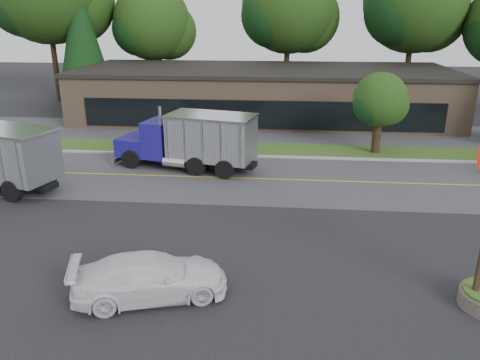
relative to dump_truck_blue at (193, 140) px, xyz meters
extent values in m
plane|color=#2D2D32|center=(1.50, -10.53, -1.81)|extent=(140.00, 140.00, 0.00)
cube|color=#5A5A60|center=(1.50, -1.53, -1.81)|extent=(60.00, 8.00, 0.02)
cube|color=gold|center=(1.50, -1.53, -1.81)|extent=(60.00, 0.12, 0.01)
cube|color=#9E9E99|center=(1.50, 2.67, -1.81)|extent=(60.00, 0.30, 0.12)
cube|color=#35551D|center=(1.50, 4.47, -1.81)|extent=(60.00, 3.40, 0.03)
cube|color=#5A5A60|center=(1.50, 9.47, -1.81)|extent=(60.00, 7.00, 0.02)
cube|color=#8A6D55|center=(3.50, 15.47, 0.19)|extent=(32.00, 12.00, 4.00)
cylinder|color=#382619|center=(-18.50, 21.47, 1.23)|extent=(0.56, 0.56, 6.07)
sphere|color=#163B10|center=(-16.41, 22.85, 8.08)|extent=(8.33, 8.33, 8.33)
cylinder|color=#382619|center=(-8.50, 23.47, 0.34)|extent=(0.56, 0.56, 4.29)
sphere|color=#163B10|center=(-8.50, 23.47, 6.16)|extent=(7.85, 7.85, 7.85)
sphere|color=#163B10|center=(-7.03, 24.45, 5.18)|extent=(5.88, 5.88, 5.88)
sphere|color=black|center=(-9.72, 22.73, 5.43)|extent=(5.39, 5.39, 5.39)
cylinder|color=#382619|center=(5.50, 23.47, 0.75)|extent=(0.56, 0.56, 5.12)
sphere|color=#163B10|center=(5.50, 23.47, 7.70)|extent=(9.36, 9.36, 9.36)
sphere|color=#163B10|center=(7.26, 24.64, 6.53)|extent=(7.02, 7.02, 7.02)
sphere|color=black|center=(4.04, 22.59, 6.82)|extent=(6.43, 6.43, 6.43)
cylinder|color=#382619|center=(17.50, 22.47, 0.86)|extent=(0.56, 0.56, 5.34)
sphere|color=#163B10|center=(17.50, 22.47, 8.11)|extent=(9.77, 9.77, 9.77)
sphere|color=#163B10|center=(19.33, 23.69, 6.89)|extent=(7.32, 7.32, 7.32)
sphere|color=black|center=(15.98, 21.55, 7.20)|extent=(6.71, 6.71, 6.71)
cylinder|color=#382619|center=(-14.50, 19.47, -1.31)|extent=(0.44, 0.44, 1.00)
cone|color=black|center=(-14.50, 19.47, 4.93)|extent=(5.39, 5.39, 11.02)
cylinder|color=#382619|center=(11.50, 4.47, -0.85)|extent=(0.56, 0.56, 1.92)
sphere|color=#163B10|center=(11.50, 4.47, 1.77)|extent=(3.52, 3.52, 3.52)
sphere|color=#163B10|center=(12.16, 4.91, 1.33)|extent=(2.64, 2.64, 2.64)
sphere|color=black|center=(10.95, 4.14, 1.44)|extent=(2.42, 2.42, 2.42)
cube|color=silver|center=(-8.90, -4.48, 0.21)|extent=(5.58, 3.93, 2.50)
cube|color=silver|center=(-8.90, -4.48, 1.51)|extent=(5.77, 4.12, 0.12)
cylinder|color=black|center=(-8.20, -3.50, -1.24)|extent=(1.15, 0.67, 1.10)
cube|color=black|center=(-0.24, 0.06, -1.24)|extent=(8.17, 2.87, 0.28)
cube|color=navy|center=(-3.69, 0.88, -0.69)|extent=(2.43, 2.69, 1.10)
cube|color=navy|center=(-2.13, 0.51, -0.09)|extent=(1.94, 2.66, 2.20)
cube|color=black|center=(-2.74, 0.66, 0.31)|extent=(0.55, 2.06, 0.90)
cube|color=silver|center=(1.14, -0.27, 0.21)|extent=(5.33, 3.57, 2.50)
cube|color=silver|center=(1.14, -0.27, 1.51)|extent=(5.51, 3.75, 0.12)
cylinder|color=black|center=(-3.25, 1.96, -1.24)|extent=(1.15, 0.60, 1.10)
cylinder|color=black|center=(-3.78, -0.28, -1.24)|extent=(1.15, 0.60, 1.10)
cylinder|color=black|center=(1.76, 0.76, -1.24)|extent=(1.15, 0.60, 1.10)
cylinder|color=black|center=(1.22, -1.48, -1.24)|extent=(1.15, 0.60, 1.10)
imported|color=white|center=(1.04, -13.43, -1.08)|extent=(5.42, 3.44, 1.46)
camera|label=1|loc=(5.19, -26.46, 7.12)|focal=35.00mm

